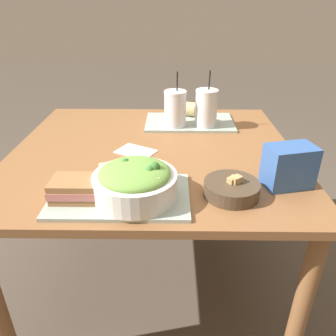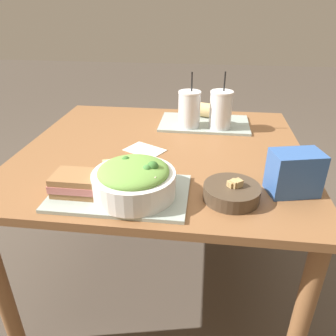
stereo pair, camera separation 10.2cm
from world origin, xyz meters
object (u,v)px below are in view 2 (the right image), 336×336
(sandwich_near, at_px, (78,183))
(baguette_far, at_px, (202,109))
(salad_bowl, at_px, (134,179))
(drink_cup_red, at_px, (221,111))
(drink_cup_dark, at_px, (189,110))
(napkin_folded, at_px, (145,150))
(soup_bowl, at_px, (232,192))
(baguette_near, at_px, (128,168))
(chip_bag, at_px, (295,173))

(sandwich_near, bearing_deg, baguette_far, 65.71)
(salad_bowl, bearing_deg, drink_cup_red, 66.85)
(drink_cup_dark, height_order, napkin_folded, drink_cup_dark)
(salad_bowl, distance_m, baguette_far, 0.81)
(soup_bowl, xyz_separation_m, baguette_near, (-0.35, 0.08, 0.02))
(salad_bowl, xyz_separation_m, baguette_far, (0.18, 0.79, -0.02))
(soup_bowl, bearing_deg, napkin_folded, 136.01)
(napkin_folded, bearing_deg, baguette_far, 63.45)
(salad_bowl, relative_size, drink_cup_red, 0.98)
(baguette_far, bearing_deg, napkin_folded, 172.47)
(drink_cup_dark, relative_size, napkin_folded, 1.39)
(chip_bag, xyz_separation_m, napkin_folded, (-0.53, 0.26, -0.07))
(baguette_far, xyz_separation_m, drink_cup_dark, (-0.06, -0.16, 0.04))
(salad_bowl, distance_m, napkin_folded, 0.36)
(drink_cup_red, bearing_deg, baguette_near, -120.78)
(salad_bowl, distance_m, soup_bowl, 0.31)
(drink_cup_red, xyz_separation_m, chip_bag, (0.23, -0.54, -0.02))
(drink_cup_red, height_order, chip_bag, drink_cup_red)
(baguette_near, xyz_separation_m, baguette_far, (0.23, 0.69, -0.00))
(chip_bag, bearing_deg, drink_cup_dark, 110.76)
(drink_cup_dark, bearing_deg, drink_cup_red, -0.00)
(soup_bowl, bearing_deg, baguette_near, 167.55)
(soup_bowl, bearing_deg, chip_bag, 18.89)
(sandwich_near, bearing_deg, napkin_folded, 68.52)
(baguette_near, xyz_separation_m, drink_cup_dark, (0.17, 0.53, 0.04))
(salad_bowl, height_order, napkin_folded, salad_bowl)
(soup_bowl, relative_size, chip_bag, 1.02)
(sandwich_near, bearing_deg, baguette_near, 40.22)
(soup_bowl, relative_size, drink_cup_red, 0.67)
(sandwich_near, height_order, baguette_near, baguette_near)
(chip_bag, bearing_deg, sandwich_near, 175.13)
(soup_bowl, xyz_separation_m, drink_cup_red, (-0.03, 0.61, 0.07))
(soup_bowl, bearing_deg, baguette_far, 98.96)
(salad_bowl, relative_size, drink_cup_dark, 1.01)
(sandwich_near, xyz_separation_m, napkin_folded, (0.14, 0.37, -0.04))
(napkin_folded, bearing_deg, soup_bowl, -43.99)
(baguette_near, bearing_deg, salad_bowl, -176.33)
(salad_bowl, height_order, chip_bag, chip_bag)
(baguette_far, distance_m, napkin_folded, 0.49)
(sandwich_near, relative_size, drink_cup_red, 0.59)
(baguette_near, bearing_deg, baguette_far, -37.17)
(baguette_near, relative_size, chip_bag, 1.02)
(salad_bowl, relative_size, baguette_far, 1.94)
(soup_bowl, xyz_separation_m, drink_cup_dark, (-0.18, 0.61, 0.06))
(sandwich_near, height_order, drink_cup_dark, drink_cup_dark)
(salad_bowl, xyz_separation_m, napkin_folded, (-0.04, 0.36, -0.06))
(sandwich_near, distance_m, napkin_folded, 0.40)
(napkin_folded, bearing_deg, baguette_near, -91.69)
(baguette_near, xyz_separation_m, napkin_folded, (0.01, 0.25, -0.05))
(drink_cup_red, bearing_deg, baguette_far, 120.03)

